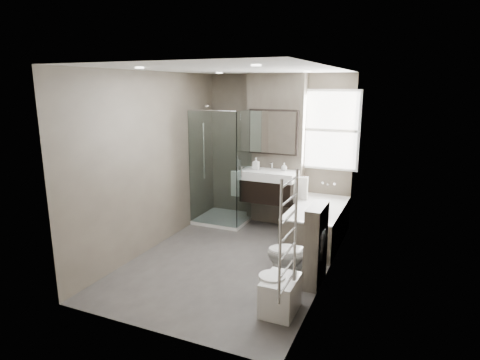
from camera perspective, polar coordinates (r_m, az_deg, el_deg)
The scene contains 15 objects.
room at distance 5.40m, azimuth -0.89°, elevation 1.57°, with size 2.70×3.90×2.70m.
vanity_pier at distance 7.02m, azimuth 5.11°, elevation 4.27°, with size 1.00×0.25×2.60m, color #585045.
vanity at distance 6.81m, azimuth 4.08°, elevation -0.81°, with size 0.95×0.47×0.66m.
mirror_cabinet at distance 6.83m, azimuth 4.73°, elevation 6.81°, with size 0.86×0.08×0.76m.
towel_left at distance 7.00m, azimuth -0.30°, elevation -0.56°, with size 0.24×0.06×0.44m, color silver.
towel_right at distance 6.64m, azimuth 8.58°, elevation -1.48°, with size 0.24×0.06×0.44m, color silver.
shower_enclosure at distance 7.08m, azimuth -1.90°, elevation -2.31°, with size 0.90×0.90×2.00m.
bathtub at distance 6.39m, azimuth 10.91°, elevation -5.95°, with size 0.75×1.60×0.57m.
window at distance 6.85m, azimuth 12.66°, elevation 6.93°, with size 0.98×0.06×1.33m.
toilet at distance 5.09m, azimuth 7.84°, elevation -10.47°, with size 0.40×0.70×0.71m, color white.
cistern_box at distance 5.03m, azimuth 10.74°, elevation -9.07°, with size 0.19×0.55×1.00m.
bidet at distance 4.51m, azimuth 5.68°, elevation -15.83°, with size 0.42×0.49×0.51m.
towel_radiator at distance 3.58m, azimuth 6.87°, elevation -7.70°, with size 0.03×0.49×1.10m.
soap_bottle_a at distance 6.80m, azimuth 2.30°, elevation 2.34°, with size 0.09×0.10×0.21m, color white.
soap_bottle_b at distance 6.78m, azimuth 6.30°, elevation 1.90°, with size 0.10×0.10×0.13m, color white.
Camera 1 is at (2.18, -4.81, 2.40)m, focal length 30.00 mm.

